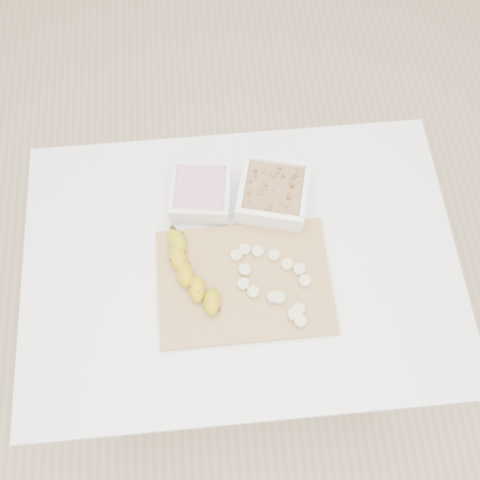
{
  "coord_description": "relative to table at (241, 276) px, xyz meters",
  "views": [
    {
      "loc": [
        -0.04,
        -0.43,
        1.9
      ],
      "look_at": [
        0.0,
        0.03,
        0.81
      ],
      "focal_mm": 40.0,
      "sensor_mm": 36.0,
      "label": 1
    }
  ],
  "objects": [
    {
      "name": "cutting_board",
      "position": [
        0.0,
        -0.05,
        0.1
      ],
      "size": [
        0.39,
        0.28,
        0.01
      ],
      "primitive_type": "cube",
      "rotation": [
        0.0,
        0.0,
        0.0
      ],
      "color": "tan",
      "rests_on": "table"
    },
    {
      "name": "bowl_yogurt",
      "position": [
        -0.08,
        0.17,
        0.13
      ],
      "size": [
        0.16,
        0.16,
        0.06
      ],
      "color": "white",
      "rests_on": "table"
    },
    {
      "name": "banana_slices",
      "position": [
        0.06,
        -0.06,
        0.12
      ],
      "size": [
        0.17,
        0.2,
        0.02
      ],
      "color": "beige",
      "rests_on": "cutting_board"
    },
    {
      "name": "banana",
      "position": [
        -0.11,
        -0.03,
        0.13
      ],
      "size": [
        0.11,
        0.22,
        0.04
      ],
      "primitive_type": null,
      "rotation": [
        0.0,
        0.0,
        0.23
      ],
      "color": "#BA9C0B",
      "rests_on": "cutting_board"
    },
    {
      "name": "table",
      "position": [
        0.0,
        0.0,
        0.0
      ],
      "size": [
        1.0,
        0.7,
        0.75
      ],
      "color": "white",
      "rests_on": "ground"
    },
    {
      "name": "ground",
      "position": [
        0.0,
        0.0,
        -0.65
      ],
      "size": [
        3.5,
        3.5,
        0.0
      ],
      "primitive_type": "plane",
      "color": "#C6AD89",
      "rests_on": "ground"
    },
    {
      "name": "bowl_granola",
      "position": [
        0.09,
        0.15,
        0.13
      ],
      "size": [
        0.19,
        0.19,
        0.07
      ],
      "color": "white",
      "rests_on": "table"
    }
  ]
}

